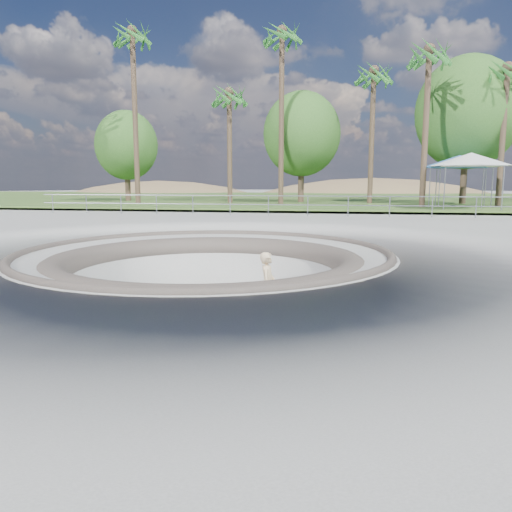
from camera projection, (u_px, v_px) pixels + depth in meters
The scene contains 18 objects.
ground at pixel (206, 252), 13.81m from camera, with size 180.00×180.00×0.00m, color #ABABA6.
skate_bowl at pixel (207, 316), 14.09m from camera, with size 14.00×14.00×4.10m.
grass_strip at pixel (302, 198), 46.89m from camera, with size 180.00×36.00×0.12m.
distant_hills at pixel (341, 244), 69.93m from camera, with size 103.20×45.00×28.60m.
safety_railing at pixel (268, 205), 25.39m from camera, with size 25.00×0.06×1.03m.
skateboard at pixel (267, 318), 13.91m from camera, with size 0.87×0.34×0.09m.
skater at pixel (268, 285), 13.76m from camera, with size 0.67×0.44×1.84m, color beige.
canopy_white at pixel (471, 160), 29.02m from camera, with size 6.41×6.41×3.25m.
canopy_blue at pixel (460, 162), 31.11m from camera, with size 6.07×6.07×3.21m.
palm_a at pixel (132, 43), 33.80m from camera, with size 2.60×2.60×12.58m.
palm_b at pixel (229, 99), 35.85m from camera, with size 2.60×2.60×8.84m.
palm_c at pixel (282, 43), 33.79m from camera, with size 2.60×2.60×12.58m.
palm_d at pixel (374, 79), 34.97m from camera, with size 2.60×2.60×10.17m.
palm_e at pixel (429, 59), 29.91m from camera, with size 2.60×2.60×10.33m.
palm_f at pixel (507, 76), 31.31m from camera, with size 2.60×2.60×9.58m.
bushy_tree_left at pixel (126, 146), 39.84m from camera, with size 5.03×4.57×7.26m.
bushy_tree_mid at pixel (302, 134), 37.22m from camera, with size 5.77×5.24×8.32m.
bushy_tree_right at pixel (468, 113), 34.46m from camera, with size 7.12×6.47×10.27m.
Camera 1 is at (3.69, -13.23, 2.00)m, focal length 35.00 mm.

